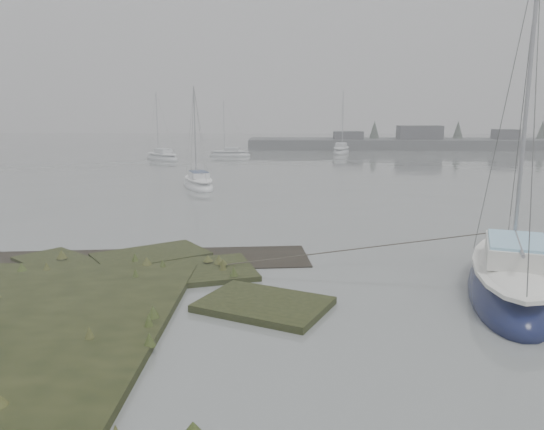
{
  "coord_description": "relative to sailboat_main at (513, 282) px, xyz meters",
  "views": [
    {
      "loc": [
        1.08,
        -14.82,
        5.58
      ],
      "look_at": [
        0.62,
        4.05,
        1.8
      ],
      "focal_mm": 35.0,
      "sensor_mm": 36.0,
      "label": 1
    }
  ],
  "objects": [
    {
      "name": "ground",
      "position": [
        -8.16,
        29.02,
        -0.35
      ],
      "size": [
        160.0,
        160.0,
        0.0
      ],
      "primitive_type": "plane",
      "color": "slate",
      "rests_on": "ground"
    },
    {
      "name": "sailboat_white",
      "position": [
        -13.33,
        22.03,
        -0.11
      ],
      "size": [
        3.69,
        5.78,
        7.76
      ],
      "rotation": [
        0.0,
        0.0,
        0.37
      ],
      "color": "white",
      "rests_on": "ground"
    },
    {
      "name": "sailboat_far_b",
      "position": [
        0.15,
        52.85,
        -0.09
      ],
      "size": [
        3.29,
        6.34,
        8.54
      ],
      "rotation": [
        0.0,
        0.0,
        -0.23
      ],
      "color": "#A6ACAF",
      "rests_on": "ground"
    },
    {
      "name": "sailboat_main",
      "position": [
        0.0,
        0.0,
        0.0
      ],
      "size": [
        5.14,
        8.47,
        11.35
      ],
      "rotation": [
        0.0,
        0.0,
        -0.34
      ],
      "color": "#0F1639",
      "rests_on": "ground"
    },
    {
      "name": "sailboat_far_a",
      "position": [
        -20.87,
        43.33,
        -0.1
      ],
      "size": [
        5.31,
        5.39,
        8.03
      ],
      "rotation": [
        0.0,
        0.0,
        0.77
      ],
      "color": "silver",
      "rests_on": "ground"
    },
    {
      "name": "sailboat_far_c",
      "position": [
        -13.7,
        47.78,
        -0.13
      ],
      "size": [
        5.08,
        1.87,
        7.07
      ],
      "rotation": [
        0.0,
        0.0,
        1.53
      ],
      "color": "silver",
      "rests_on": "ground"
    },
    {
      "name": "far_shoreline",
      "position": [
        18.68,
        60.91,
        0.5
      ],
      "size": [
        60.0,
        8.0,
        4.15
      ],
      "color": "#4C4F51",
      "rests_on": "ground"
    }
  ]
}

